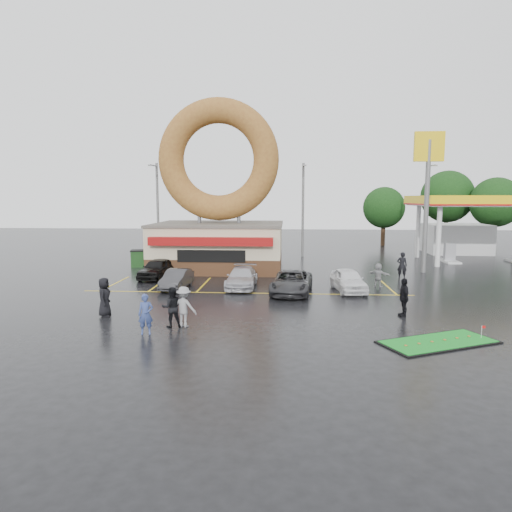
# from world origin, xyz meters

# --- Properties ---
(ground) EXTENTS (120.00, 120.00, 0.00)m
(ground) POSITION_xyz_m (0.00, 0.00, 0.00)
(ground) COLOR black
(ground) RESTS_ON ground
(donut_shop) EXTENTS (10.20, 8.70, 13.50)m
(donut_shop) POSITION_xyz_m (-3.00, 12.97, 4.46)
(donut_shop) COLOR #472B19
(donut_shop) RESTS_ON ground
(gas_station) EXTENTS (12.30, 13.65, 5.90)m
(gas_station) POSITION_xyz_m (20.00, 20.94, 3.70)
(gas_station) COLOR silver
(gas_station) RESTS_ON ground
(shell_sign) EXTENTS (2.20, 0.36, 10.60)m
(shell_sign) POSITION_xyz_m (13.00, 12.00, 7.38)
(shell_sign) COLOR slate
(shell_sign) RESTS_ON ground
(streetlight_left) EXTENTS (0.40, 2.21, 9.00)m
(streetlight_left) POSITION_xyz_m (-10.00, 19.92, 4.78)
(streetlight_left) COLOR slate
(streetlight_left) RESTS_ON ground
(streetlight_mid) EXTENTS (0.40, 2.21, 9.00)m
(streetlight_mid) POSITION_xyz_m (4.00, 20.92, 4.78)
(streetlight_mid) COLOR slate
(streetlight_mid) RESTS_ON ground
(streetlight_right) EXTENTS (0.40, 2.21, 9.00)m
(streetlight_right) POSITION_xyz_m (16.00, 21.92, 4.78)
(streetlight_right) COLOR slate
(streetlight_right) RESTS_ON ground
(tree_far_a) EXTENTS (5.60, 5.60, 8.00)m
(tree_far_a) POSITION_xyz_m (26.00, 30.00, 5.18)
(tree_far_a) COLOR #332114
(tree_far_a) RESTS_ON ground
(tree_far_c) EXTENTS (6.30, 6.30, 9.00)m
(tree_far_c) POSITION_xyz_m (22.00, 34.00, 5.84)
(tree_far_c) COLOR #332114
(tree_far_c) RESTS_ON ground
(tree_far_d) EXTENTS (4.90, 4.90, 7.00)m
(tree_far_d) POSITION_xyz_m (14.00, 32.00, 4.53)
(tree_far_d) COLOR #332114
(tree_far_d) RESTS_ON ground
(car_black) EXTENTS (2.18, 4.34, 1.42)m
(car_black) POSITION_xyz_m (-6.72, 8.00, 0.71)
(car_black) COLOR black
(car_black) RESTS_ON ground
(car_dgrey) EXTENTS (1.53, 3.78, 1.22)m
(car_dgrey) POSITION_xyz_m (-4.45, 4.43, 0.61)
(car_dgrey) COLOR #323235
(car_dgrey) RESTS_ON ground
(car_silver) EXTENTS (1.88, 4.47, 1.29)m
(car_silver) POSITION_xyz_m (-0.39, 5.11, 0.64)
(car_silver) COLOR #B4B3B9
(car_silver) RESTS_ON ground
(car_grey) EXTENTS (2.80, 5.14, 1.37)m
(car_grey) POSITION_xyz_m (2.77, 3.50, 0.68)
(car_grey) COLOR #303032
(car_grey) RESTS_ON ground
(car_white) EXTENTS (2.18, 4.26, 1.39)m
(car_white) POSITION_xyz_m (6.25, 4.35, 0.70)
(car_white) COLOR white
(car_white) RESTS_ON ground
(person_blue) EXTENTS (0.70, 0.54, 1.71)m
(person_blue) POSITION_xyz_m (-3.43, -5.18, 0.86)
(person_blue) COLOR navy
(person_blue) RESTS_ON ground
(person_blackjkt) EXTENTS (1.05, 0.92, 1.80)m
(person_blackjkt) POSITION_xyz_m (-2.61, -4.07, 0.90)
(person_blackjkt) COLOR black
(person_blackjkt) RESTS_ON ground
(person_hoodie) EXTENTS (1.30, 0.93, 1.81)m
(person_hoodie) POSITION_xyz_m (-2.08, -3.98, 0.91)
(person_hoodie) COLOR gray
(person_hoodie) RESTS_ON ground
(person_bystander) EXTENTS (0.72, 1.00, 1.90)m
(person_bystander) POSITION_xyz_m (-6.32, -2.45, 0.95)
(person_bystander) COLOR black
(person_bystander) RESTS_ON ground
(person_cameraman) EXTENTS (0.53, 1.13, 1.88)m
(person_cameraman) POSITION_xyz_m (8.12, -1.50, 0.94)
(person_cameraman) COLOR black
(person_cameraman) RESTS_ON ground
(person_walker_near) EXTENTS (1.40, 1.23, 1.53)m
(person_walker_near) POSITION_xyz_m (8.39, 6.00, 0.77)
(person_walker_near) COLOR gray
(person_walker_near) RESTS_ON ground
(person_walker_far) EXTENTS (0.78, 0.60, 1.92)m
(person_walker_far) POSITION_xyz_m (10.61, 8.95, 0.96)
(person_walker_far) COLOR black
(person_walker_far) RESTS_ON ground
(dumpster) EXTENTS (2.02, 1.56, 1.30)m
(dumpster) POSITION_xyz_m (-9.57, 13.56, 0.65)
(dumpster) COLOR #183C17
(dumpster) RESTS_ON ground
(putting_green) EXTENTS (5.10, 3.84, 0.59)m
(putting_green) POSITION_xyz_m (8.49, -5.57, 0.04)
(putting_green) COLOR black
(putting_green) RESTS_ON ground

